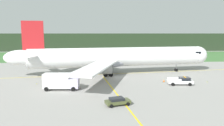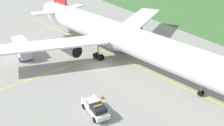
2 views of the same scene
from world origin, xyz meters
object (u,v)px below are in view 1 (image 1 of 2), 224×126
Objects in this scene: airliner at (115,57)px; ops_pickup_truck at (181,81)px; catering_truck at (60,81)px; apron_cone at (164,81)px; staff_car at (118,101)px.

airliner reaches higher than ops_pickup_truck.
catering_truck is 24.55m from apron_cone.
ops_pickup_truck reaches higher than apron_cone.
staff_car is at bearing -127.76° from apron_cone.
airliner reaches higher than apron_cone.
airliner reaches higher than catering_truck.
airliner is 20.25m from ops_pickup_truck.
catering_truck is at bearing -126.81° from airliner.
ops_pickup_truck is at bearing 6.42° from catering_truck.
ops_pickup_truck is 0.78× the size of catering_truck.
apron_cone is at bearing -44.21° from airliner.
catering_truck reaches higher than apron_cone.
airliner is 13.34× the size of staff_car.
staff_car reaches higher than apron_cone.
airliner is 90.64× the size of apron_cone.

